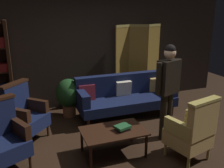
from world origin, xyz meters
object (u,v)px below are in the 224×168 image
at_px(armchair_gilt_accent, 192,131).
at_px(potted_plant, 69,95).
at_px(coffee_table, 113,133).
at_px(armchair_wing_right, 3,137).
at_px(folding_screen, 138,62).
at_px(velvet_couch, 125,95).
at_px(armchair_wing_left, 24,113).
at_px(standing_figure, 168,84).
at_px(book_black_cloth, 123,129).
at_px(book_green_cloth, 123,127).

bearing_deg(armchair_gilt_accent, potted_plant, 121.89).
xyz_separation_m(coffee_table, armchair_wing_right, (-1.61, 0.23, 0.12)).
height_order(folding_screen, velvet_couch, folding_screen).
distance_m(armchair_wing_left, potted_plant, 1.17).
bearing_deg(coffee_table, armchair_wing_left, 141.64).
relative_size(folding_screen, potted_plant, 2.27).
distance_m(coffee_table, armchair_wing_left, 1.65).
height_order(standing_figure, potted_plant, standing_figure).
distance_m(folding_screen, armchair_wing_left, 3.04).
xyz_separation_m(book_black_cloth, book_green_cloth, (0.00, -0.00, 0.04)).
xyz_separation_m(velvet_couch, standing_figure, (0.26, -1.21, 0.57)).
distance_m(coffee_table, armchair_gilt_accent, 1.21).
bearing_deg(armchair_wing_right, coffee_table, -8.11).
xyz_separation_m(potted_plant, book_green_cloth, (0.51, -1.78, -0.01)).
bearing_deg(armchair_gilt_accent, book_green_cloth, 150.40).
xyz_separation_m(armchair_wing_left, armchair_wing_right, (-0.32, -0.79, 0.00)).
relative_size(folding_screen, coffee_table, 1.90).
bearing_deg(velvet_couch, potted_plant, 163.20).
bearing_deg(velvet_couch, armchair_wing_right, -154.44).
height_order(armchair_wing_left, book_black_cloth, armchair_wing_left).
xyz_separation_m(armchair_gilt_accent, book_black_cloth, (-0.92, 0.52, -0.05)).
bearing_deg(folding_screen, armchair_wing_right, -147.87).
xyz_separation_m(velvet_couch, armchair_wing_right, (-2.42, -1.16, 0.04)).
bearing_deg(coffee_table, folding_screen, 55.76).
height_order(velvet_couch, book_green_cloth, velvet_couch).
bearing_deg(armchair_wing_right, velvet_couch, 25.56).
relative_size(armchair_wing_left, armchair_wing_right, 1.00).
bearing_deg(armchair_gilt_accent, armchair_wing_left, 146.10).
relative_size(coffee_table, potted_plant, 1.20).
distance_m(armchair_wing_right, book_green_cloth, 1.78).
relative_size(standing_figure, book_green_cloth, 7.40).
relative_size(armchair_gilt_accent, book_green_cloth, 4.52).
bearing_deg(book_green_cloth, potted_plant, 106.03).
relative_size(armchair_gilt_accent, book_black_cloth, 5.13).
relative_size(folding_screen, book_black_cloth, 9.37).
height_order(potted_plant, book_green_cloth, potted_plant).
height_order(coffee_table, armchair_gilt_accent, armchair_gilt_accent).
distance_m(armchair_wing_left, book_green_cloth, 1.78).
bearing_deg(book_green_cloth, book_black_cloth, 90.00).
xyz_separation_m(velvet_couch, armchair_wing_left, (-2.09, -0.36, 0.04)).
height_order(folding_screen, coffee_table, folding_screen).
bearing_deg(book_green_cloth, armchair_gilt_accent, -29.60).
relative_size(armchair_wing_left, potted_plant, 1.24).
xyz_separation_m(armchair_wing_right, potted_plant, (1.25, 1.51, -0.01)).
bearing_deg(book_green_cloth, folding_screen, 58.85).
bearing_deg(book_black_cloth, armchair_wing_right, 171.34).
bearing_deg(potted_plant, book_black_cloth, -73.97).
height_order(armchair_gilt_accent, armchair_wing_left, same).
bearing_deg(armchair_wing_right, armchair_gilt_accent, -16.44).
height_order(velvet_couch, standing_figure, standing_figure).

